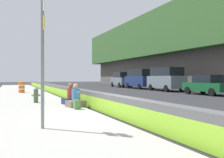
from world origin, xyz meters
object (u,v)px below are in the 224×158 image
(fire_hydrant, at_px, (36,94))
(seated_person_foreground, at_px, (76,100))
(seated_person_middle, at_px, (71,97))
(route_sign_post, at_px, (43,51))
(parked_car_third, at_px, (207,85))
(parked_car_midline, at_px, (140,78))
(backpack, at_px, (77,105))
(parked_car_fourth, at_px, (166,79))
(construction_barrel, at_px, (22,87))
(parked_car_far, at_px, (122,79))

(fire_hydrant, distance_m, seated_person_foreground, 3.12)
(seated_person_foreground, relative_size, seated_person_middle, 1.00)
(route_sign_post, relative_size, parked_car_third, 0.80)
(parked_car_midline, bearing_deg, backpack, 145.04)
(route_sign_post, relative_size, seated_person_middle, 3.35)
(route_sign_post, xyz_separation_m, seated_person_foreground, (4.47, -1.99, -1.74))
(route_sign_post, xyz_separation_m, seated_person_middle, (5.79, -2.05, -1.74))
(seated_person_foreground, bearing_deg, fire_hydrant, 29.20)
(route_sign_post, height_order, parked_car_midline, route_sign_post)
(seated_person_foreground, xyz_separation_m, parked_car_midline, (17.98, -13.01, 0.88))
(parked_car_fourth, bearing_deg, construction_barrel, 88.28)
(backpack, height_order, parked_car_midline, parked_car_midline)
(route_sign_post, height_order, parked_car_far, route_sign_post)
(seated_person_foreground, bearing_deg, backpack, 169.76)
(seated_person_foreground, height_order, parked_car_third, parked_car_third)
(fire_hydrant, xyz_separation_m, seated_person_foreground, (-2.72, -1.52, -0.11))
(fire_hydrant, distance_m, construction_barrel, 9.68)
(fire_hydrant, relative_size, parked_car_midline, 0.17)
(route_sign_post, height_order, fire_hydrant, route_sign_post)
(route_sign_post, distance_m, parked_car_fourth, 22.25)
(backpack, bearing_deg, parked_car_fourth, -45.73)
(parked_car_midline, bearing_deg, construction_barrel, 110.52)
(fire_hydrant, xyz_separation_m, parked_car_third, (2.82, -14.37, 0.27))
(parked_car_fourth, xyz_separation_m, parked_car_midline, (6.02, -0.03, 0.00))
(seated_person_middle, xyz_separation_m, construction_barrel, (11.09, 1.94, 0.14))
(seated_person_middle, distance_m, construction_barrel, 11.25)
(seated_person_middle, relative_size, parked_car_midline, 0.21)
(parked_car_third, distance_m, parked_car_far, 18.42)
(seated_person_foreground, xyz_separation_m, construction_barrel, (12.40, 1.88, 0.14))
(parked_car_fourth, bearing_deg, seated_person_foreground, 132.62)
(route_sign_post, xyz_separation_m, parked_car_fourth, (16.43, -14.98, -0.86))
(parked_car_far, bearing_deg, parked_car_third, 179.36)
(construction_barrel, relative_size, parked_car_fourth, 0.18)
(parked_car_third, bearing_deg, seated_person_middle, 108.28)
(route_sign_post, bearing_deg, parked_car_midline, -33.76)
(parked_car_fourth, height_order, parked_car_far, parked_car_fourth)
(parked_car_third, bearing_deg, parked_car_far, -0.64)
(backpack, distance_m, parked_car_far, 28.13)
(route_sign_post, relative_size, parked_car_far, 0.74)
(parked_car_third, height_order, parked_car_fourth, parked_car_fourth)
(route_sign_post, distance_m, fire_hydrant, 7.39)
(fire_hydrant, relative_size, seated_person_foreground, 0.82)
(seated_person_middle, bearing_deg, route_sign_post, 160.48)
(backpack, bearing_deg, fire_hydrant, 20.90)
(fire_hydrant, xyz_separation_m, parked_car_far, (21.24, -14.58, 0.60))
(route_sign_post, xyz_separation_m, parked_car_third, (10.02, -14.84, -1.35))
(parked_car_midline, bearing_deg, parked_car_third, 179.25)
(seated_person_foreground, xyz_separation_m, parked_car_fourth, (11.95, -12.99, 0.88))
(seated_person_middle, xyz_separation_m, backpack, (-2.17, 0.21, -0.14))
(backpack, bearing_deg, seated_person_middle, -5.63)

